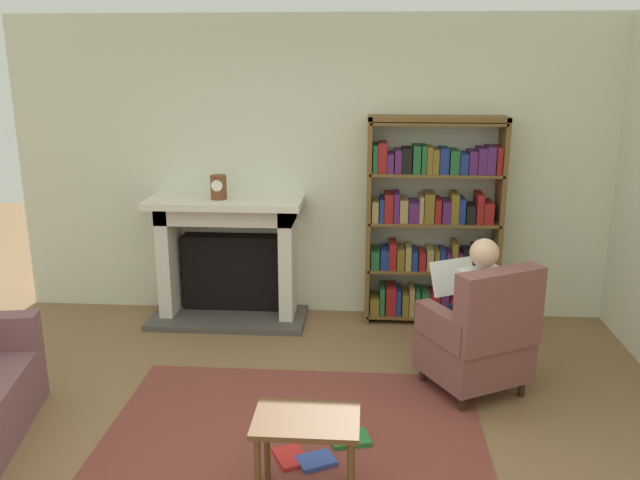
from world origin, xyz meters
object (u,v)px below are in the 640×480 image
object	(u,v)px
side_table	(306,432)
bookshelf	(433,224)
fireplace	(229,254)
seated_reader	(471,306)
armchair_reading	(480,338)
mantel_clock	(219,187)

from	to	relation	value
side_table	bookshelf	bearing A→B (deg)	71.66
fireplace	seated_reader	xyz separation A→B (m)	(2.00, -1.22, 0.03)
bookshelf	armchair_reading	distance (m)	1.46
mantel_clock	bookshelf	xyz separation A→B (m)	(1.88, 0.13, -0.33)
fireplace	side_table	world-z (taller)	fireplace
mantel_clock	side_table	size ratio (longest dim) A/B	0.38
seated_reader	side_table	world-z (taller)	seated_reader
fireplace	side_table	xyz separation A→B (m)	(0.96, -2.61, -0.18)
mantel_clock	seated_reader	world-z (taller)	mantel_clock
fireplace	bookshelf	size ratio (longest dim) A/B	0.76
seated_reader	side_table	size ratio (longest dim) A/B	2.04
mantel_clock	armchair_reading	size ratio (longest dim) A/B	0.22
seated_reader	bookshelf	bearing A→B (deg)	-111.53
bookshelf	side_table	bearing A→B (deg)	-108.34
armchair_reading	side_table	size ratio (longest dim) A/B	1.73
fireplace	mantel_clock	xyz separation A→B (m)	(-0.05, -0.10, 0.64)
mantel_clock	armchair_reading	distance (m)	2.57
seated_reader	side_table	bearing A→B (deg)	23.62
bookshelf	armchair_reading	size ratio (longest dim) A/B	1.91
fireplace	seated_reader	size ratio (longest dim) A/B	1.24
mantel_clock	seated_reader	size ratio (longest dim) A/B	0.18
side_table	mantel_clock	bearing A→B (deg)	111.76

